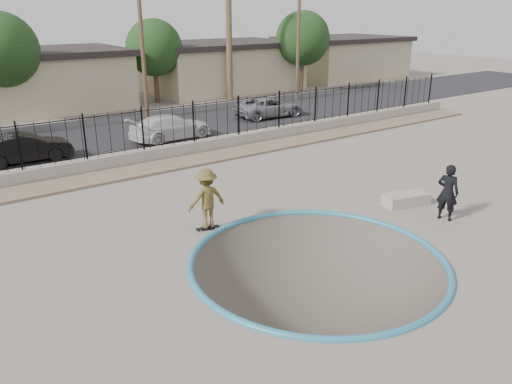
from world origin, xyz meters
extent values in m
cube|color=slate|center=(0.00, 12.00, -1.10)|extent=(120.00, 120.00, 2.20)
torus|color=teal|center=(0.00, -1.00, 0.00)|extent=(7.04, 7.04, 0.20)
cube|color=#8C765B|center=(0.00, 9.20, 0.06)|extent=(42.00, 1.60, 0.11)
cube|color=gray|center=(0.00, 10.30, 0.30)|extent=(42.00, 0.45, 0.60)
cube|color=black|center=(0.00, 10.30, 0.72)|extent=(40.00, 0.04, 0.03)
cube|color=black|center=(0.00, 10.30, 2.30)|extent=(40.00, 0.04, 0.04)
cube|color=black|center=(0.00, 17.00, 0.02)|extent=(90.00, 8.00, 0.04)
cube|color=#C1AF89|center=(0.00, 26.50, 1.75)|extent=(10.00, 8.00, 3.50)
cube|color=#292321|center=(0.00, 26.50, 3.70)|extent=(10.60, 8.60, 0.40)
cube|color=#C1AF89|center=(14.00, 26.50, 1.75)|extent=(12.00, 8.00, 3.50)
cube|color=#292321|center=(14.00, 26.50, 3.70)|extent=(12.60, 8.60, 0.40)
cube|color=#C1AF89|center=(28.00, 26.50, 1.75)|extent=(11.00, 8.00, 3.50)
cube|color=#292321|center=(28.00, 26.50, 3.70)|extent=(11.60, 8.60, 0.40)
cylinder|color=brown|center=(12.00, 22.00, 5.00)|extent=(0.44, 0.44, 10.00)
cylinder|color=#473323|center=(4.00, 19.00, 4.75)|extent=(0.24, 0.24, 9.50)
cylinder|color=#473323|center=(16.00, 19.00, 4.50)|extent=(0.24, 0.24, 9.00)
cylinder|color=#473323|center=(-3.00, 23.00, 1.50)|extent=(0.34, 0.34, 3.00)
sphere|color=#143311|center=(-3.00, 23.00, 4.20)|extent=(4.32, 4.32, 4.32)
cylinder|color=#473323|center=(7.00, 24.00, 1.38)|extent=(0.34, 0.34, 2.75)
sphere|color=#143311|center=(7.00, 24.00, 3.85)|extent=(3.96, 3.96, 3.96)
cylinder|color=#473323|center=(19.00, 22.00, 1.50)|extent=(0.34, 0.34, 3.00)
sphere|color=#143311|center=(19.00, 22.00, 4.20)|extent=(4.32, 4.32, 4.32)
imported|color=olive|center=(-1.35, 2.53, 0.93)|extent=(1.23, 0.75, 1.85)
cube|color=black|center=(-1.35, 2.53, 0.06)|extent=(0.76, 0.32, 0.02)
cylinder|color=silver|center=(-1.61, 2.51, 0.02)|extent=(0.05, 0.04, 0.05)
cylinder|color=silver|center=(-1.58, 2.65, 0.02)|extent=(0.05, 0.04, 0.05)
cylinder|color=silver|center=(-1.12, 2.42, 0.02)|extent=(0.05, 0.04, 0.05)
cylinder|color=silver|center=(-1.09, 2.56, 0.02)|extent=(0.05, 0.04, 0.05)
imported|color=black|center=(5.29, -1.23, 0.93)|extent=(0.64, 0.78, 1.85)
cube|color=gray|center=(5.31, 0.32, 0.20)|extent=(1.72, 1.08, 0.40)
imported|color=black|center=(-4.23, 13.40, 0.67)|extent=(3.90, 1.51, 1.27)
imported|color=silver|center=(2.83, 13.40, 0.67)|extent=(4.53, 2.17, 1.27)
imported|color=gray|center=(10.42, 15.00, 0.65)|extent=(4.55, 2.28, 1.24)
camera|label=1|loc=(-8.31, -9.78, 6.40)|focal=35.00mm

